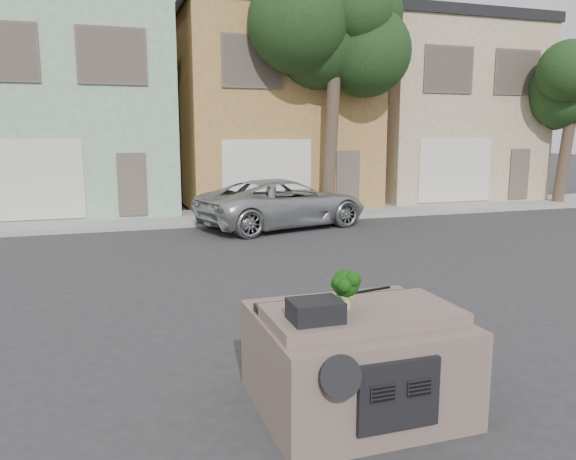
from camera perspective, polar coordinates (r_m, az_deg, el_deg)
ground_plane at (r=8.87m, az=-1.57°, el=-8.97°), size 120.00×120.00×0.00m
sidewalk at (r=18.91m, az=-10.73°, el=1.17°), size 40.00×3.00×0.15m
townhouse_mint at (r=22.60m, az=-21.43°, el=11.46°), size 7.20×8.20×7.55m
townhouse_tan at (r=23.46m, az=-2.42°, el=12.03°), size 7.20×8.20×7.55m
townhouse_beige at (r=26.51m, az=13.71°, el=11.51°), size 7.20×8.20×7.55m
silver_pickup at (r=17.31m, az=-0.43°, el=0.30°), size 5.82×3.83×1.49m
tree_near at (r=19.37m, az=4.42°, el=13.89°), size 4.40×4.00×8.50m
tree_far at (r=24.93m, az=26.42°, el=9.12°), size 3.20×3.00×6.00m
car_dashboard at (r=6.04m, az=6.79°, el=-12.58°), size 2.00×1.80×1.12m
instrument_hump at (r=5.30m, az=2.80°, el=-8.17°), size 0.48×0.38×0.20m
wiper_arm at (r=6.30m, az=7.76°, el=-6.18°), size 0.69×0.15×0.02m
broccoli at (r=5.65m, az=5.88°, el=-5.95°), size 0.38×0.38×0.41m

